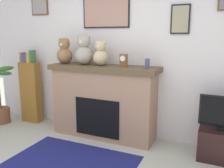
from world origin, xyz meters
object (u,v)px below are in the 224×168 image
object	(u,v)px
teddy_bear_brown	(84,51)
fireplace	(104,101)
bookshelf	(31,90)
candle_jar	(147,63)
mantel_clock	(124,60)
tv_stand	(223,145)
teddy_bear_grey	(64,52)
potted_plant	(0,102)
teddy_bear_tan	(101,54)

from	to	relation	value
teddy_bear_brown	fireplace	bearing A→B (deg)	3.21
bookshelf	candle_jar	world-z (taller)	bookshelf
bookshelf	mantel_clock	distance (m)	1.94
fireplace	tv_stand	distance (m)	1.77
teddy_bear_grey	teddy_bear_brown	world-z (taller)	teddy_bear_brown
potted_plant	teddy_bear_tan	distance (m)	2.14
potted_plant	teddy_bear_grey	world-z (taller)	teddy_bear_grey
mantel_clock	fireplace	bearing A→B (deg)	176.75
tv_stand	candle_jar	world-z (taller)	candle_jar
potted_plant	teddy_bear_tan	size ratio (longest dim) A/B	2.80
bookshelf	teddy_bear_grey	size ratio (longest dim) A/B	3.24
bookshelf	teddy_bear_grey	distance (m)	1.08
potted_plant	fireplace	bearing A→B (deg)	7.42
bookshelf	candle_jar	bearing A→B (deg)	-1.42
mantel_clock	teddy_bear_tan	size ratio (longest dim) A/B	0.50
bookshelf	fireplace	bearing A→B (deg)	-1.40
bookshelf	teddy_bear_brown	xyz separation A→B (m)	(1.18, -0.06, 0.74)
potted_plant	teddy_bear_grey	distance (m)	1.59
mantel_clock	teddy_bear_grey	world-z (taller)	teddy_bear_grey
tv_stand	potted_plant	bearing A→B (deg)	-177.01
teddy_bear_brown	teddy_bear_tan	world-z (taller)	teddy_bear_brown
potted_plant	tv_stand	bearing A→B (deg)	2.99
teddy_bear_brown	potted_plant	bearing A→B (deg)	-171.75
tv_stand	teddy_bear_tan	size ratio (longest dim) A/B	1.61
bookshelf	teddy_bear_grey	xyz separation A→B (m)	(0.82, -0.06, 0.71)
bookshelf	tv_stand	xyz separation A→B (m)	(3.24, -0.10, -0.39)
candle_jar	teddy_bear_grey	bearing A→B (deg)	-179.98
candle_jar	fireplace	bearing A→B (deg)	178.52
bookshelf	tv_stand	world-z (taller)	bookshelf
potted_plant	mantel_clock	xyz separation A→B (m)	(2.30, 0.24, 0.83)
bookshelf	teddy_bear_brown	world-z (taller)	teddy_bear_brown
bookshelf	tv_stand	distance (m)	3.26
teddy_bear_grey	teddy_bear_tan	xyz separation A→B (m)	(0.65, 0.00, -0.01)
candle_jar	teddy_bear_tan	bearing A→B (deg)	-179.96
tv_stand	teddy_bear_tan	distance (m)	2.08
fireplace	mantel_clock	distance (m)	0.73
tv_stand	candle_jar	size ratio (longest dim) A/B	4.50
bookshelf	teddy_bear_grey	world-z (taller)	teddy_bear_grey
bookshelf	teddy_bear_grey	bearing A→B (deg)	-3.85
bookshelf	potted_plant	size ratio (longest dim) A/B	1.26
teddy_bear_grey	teddy_bear_tan	world-z (taller)	teddy_bear_grey
mantel_clock	teddy_bear_brown	world-z (taller)	teddy_bear_brown
fireplace	teddy_bear_grey	bearing A→B (deg)	-178.49
fireplace	teddy_bear_brown	xyz separation A→B (m)	(-0.33, -0.02, 0.77)
fireplace	tv_stand	xyz separation A→B (m)	(1.73, -0.06, -0.37)
fireplace	teddy_bear_brown	distance (m)	0.83
teddy_bear_brown	teddy_bear_grey	bearing A→B (deg)	179.99
teddy_bear_tan	candle_jar	bearing A→B (deg)	0.04
candle_jar	mantel_clock	bearing A→B (deg)	-179.82
teddy_bear_grey	teddy_bear_tan	distance (m)	0.65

